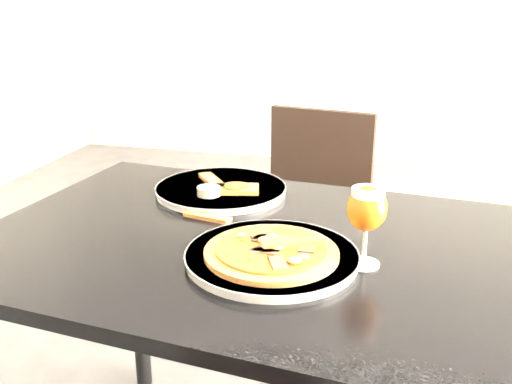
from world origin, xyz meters
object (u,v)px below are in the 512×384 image
(dining_table, at_px, (262,278))
(chair_far, at_px, (308,224))
(beer_glass, at_px, (367,209))
(pizza, at_px, (272,251))

(dining_table, bearing_deg, chair_far, 97.72)
(dining_table, height_order, beer_glass, beer_glass)
(dining_table, distance_m, chair_far, 0.80)
(chair_far, distance_m, beer_glass, 0.96)
(dining_table, xyz_separation_m, pizza, (0.05, -0.10, 0.12))
(dining_table, relative_size, pizza, 4.98)
(pizza, bearing_deg, beer_glass, 12.86)
(pizza, relative_size, beer_glass, 1.63)
(dining_table, distance_m, beer_glass, 0.30)
(chair_far, height_order, pizza, chair_far)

